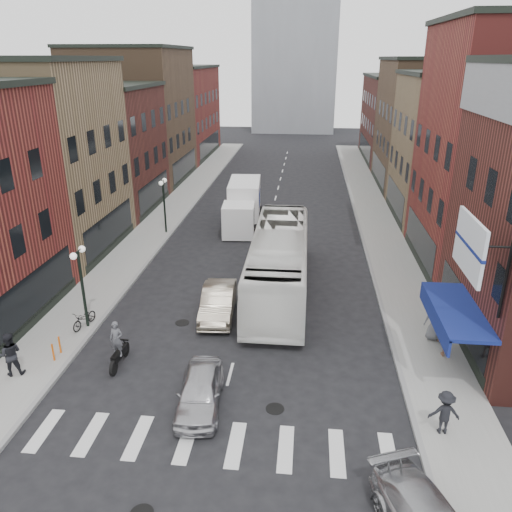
{
  "coord_description": "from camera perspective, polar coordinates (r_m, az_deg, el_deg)",
  "views": [
    {
      "loc": [
        2.87,
        -16.17,
        12.2
      ],
      "look_at": [
        0.5,
        6.61,
        3.07
      ],
      "focal_mm": 35.0,
      "sensor_mm": 36.0,
      "label": 1
    }
  ],
  "objects": [
    {
      "name": "motorcycle_rider",
      "position": [
        21.99,
        -15.55,
        -9.82
      ],
      "size": [
        0.6,
        2.07,
        2.11
      ],
      "rotation": [
        0.0,
        0.0,
        -0.07
      ],
      "color": "black",
      "rests_on": "ground"
    },
    {
      "name": "transit_bus",
      "position": [
        27.43,
        2.65,
        -0.64
      ],
      "size": [
        3.04,
        12.71,
        3.54
      ],
      "primitive_type": "imported",
      "rotation": [
        0.0,
        0.0,
        0.01
      ],
      "color": "white",
      "rests_on": "ground"
    },
    {
      "name": "awning_blue",
      "position": [
        21.83,
        21.49,
        -5.91
      ],
      "size": [
        1.8,
        5.0,
        0.78
      ],
      "color": "navy",
      "rests_on": "ground"
    },
    {
      "name": "bldg_left_far_b",
      "position": [
        67.89,
        -9.71,
        15.91
      ],
      "size": [
        10.3,
        16.2,
        11.3
      ],
      "color": "maroon",
      "rests_on": "ground"
    },
    {
      "name": "ped_left_solo",
      "position": [
        22.74,
        -26.3,
        -10.02
      ],
      "size": [
        1.04,
        0.83,
        1.87
      ],
      "primitive_type": "imported",
      "rotation": [
        0.0,
        0.0,
        3.52
      ],
      "color": "black",
      "rests_on": "sidewalk_left"
    },
    {
      "name": "ground",
      "position": [
        20.46,
        -3.42,
        -14.92
      ],
      "size": [
        160.0,
        160.0,
        0.0
      ],
      "primitive_type": "plane",
      "color": "black",
      "rests_on": "ground"
    },
    {
      "name": "bldg_left_mid_a",
      "position": [
        35.58,
        -24.7,
        10.0
      ],
      "size": [
        10.3,
        10.2,
        12.3
      ],
      "color": "olive",
      "rests_on": "ground"
    },
    {
      "name": "bike_rack",
      "position": [
        23.46,
        -21.85,
        -9.78
      ],
      "size": [
        0.08,
        0.68,
        0.8
      ],
      "color": "#D8590C",
      "rests_on": "sidewalk_left"
    },
    {
      "name": "curb_left",
      "position": [
        41.27,
        -8.19,
        4.32
      ],
      "size": [
        0.2,
        74.0,
        0.16
      ],
      "primitive_type": "cube",
      "color": "gray",
      "rests_on": "ground"
    },
    {
      "name": "streetlamp_near",
      "position": [
        24.46,
        -19.41,
        -1.89
      ],
      "size": [
        0.32,
        1.22,
        4.11
      ],
      "color": "black",
      "rests_on": "ground"
    },
    {
      "name": "bldg_left_far_a",
      "position": [
        54.48,
        -13.72,
        15.31
      ],
      "size": [
        10.3,
        12.2,
        13.3
      ],
      "color": "brown",
      "rests_on": "ground"
    },
    {
      "name": "box_truck",
      "position": [
        38.46,
        -1.5,
        5.79
      ],
      "size": [
        2.66,
        7.75,
        3.32
      ],
      "rotation": [
        0.0,
        0.0,
        0.07
      ],
      "color": "white",
      "rests_on": "ground"
    },
    {
      "name": "crosswalk_stripes",
      "position": [
        18.18,
        -5.02,
        -20.52
      ],
      "size": [
        12.0,
        2.2,
        0.01
      ],
      "primitive_type": "cube",
      "color": "silver",
      "rests_on": "ground"
    },
    {
      "name": "parked_bicycle",
      "position": [
        25.43,
        -19.03,
        -6.77
      ],
      "size": [
        0.94,
        1.72,
        0.85
      ],
      "primitive_type": "imported",
      "rotation": [
        0.0,
        0.0,
        -0.24
      ],
      "color": "black",
      "rests_on": "sidewalk_left"
    },
    {
      "name": "sedan_left_far",
      "position": [
        25.31,
        -4.36,
        -5.26
      ],
      "size": [
        1.86,
        4.58,
        1.48
      ],
      "primitive_type": "imported",
      "rotation": [
        0.0,
        0.0,
        0.07
      ],
      "color": "#B3A791",
      "rests_on": "ground"
    },
    {
      "name": "curb_right",
      "position": [
        40.28,
        11.57,
        3.66
      ],
      "size": [
        0.2,
        74.0,
        0.16
      ],
      "primitive_type": "cube",
      "color": "gray",
      "rests_on": "ground"
    },
    {
      "name": "bldg_right_far_b",
      "position": [
        66.66,
        16.97,
        14.77
      ],
      "size": [
        10.3,
        16.2,
        10.3
      ],
      "color": "#4D201B",
      "rests_on": "ground"
    },
    {
      "name": "ped_right_a",
      "position": [
        18.91,
        20.75,
        -16.38
      ],
      "size": [
        1.06,
        0.54,
        1.63
      ],
      "primitive_type": "imported",
      "rotation": [
        0.0,
        0.0,
        3.16
      ],
      "color": "black",
      "rests_on": "sidewalk_right"
    },
    {
      "name": "billboard_sign",
      "position": [
        18.63,
        23.45,
        0.87
      ],
      "size": [
        1.52,
        3.0,
        3.7
      ],
      "color": "black",
      "rests_on": "ground"
    },
    {
      "name": "ped_right_b",
      "position": [
        23.2,
        21.09,
        -9.0
      ],
      "size": [
        0.93,
        0.52,
        1.52
      ],
      "primitive_type": "imported",
      "rotation": [
        0.0,
        0.0,
        3.23
      ],
      "color": "#96664C",
      "rests_on": "sidewalk_right"
    },
    {
      "name": "bldg_right_far_a",
      "position": [
        52.93,
        19.75,
        13.96
      ],
      "size": [
        10.3,
        12.2,
        12.3
      ],
      "color": "brown",
      "rests_on": "ground"
    },
    {
      "name": "sedan_left_near",
      "position": [
        19.31,
        -6.44,
        -15.08
      ],
      "size": [
        1.9,
        4.06,
        1.34
      ],
      "primitive_type": "imported",
      "rotation": [
        0.0,
        0.0,
        0.08
      ],
      "color": "#B4B3B8",
      "rests_on": "ground"
    },
    {
      "name": "sidewalk_left",
      "position": [
        41.63,
        -10.2,
        4.45
      ],
      "size": [
        3.0,
        74.0,
        0.15
      ],
      "primitive_type": "cube",
      "color": "gray",
      "rests_on": "ground"
    },
    {
      "name": "sidewalk_right",
      "position": [
        40.44,
        13.7,
        3.66
      ],
      "size": [
        3.0,
        74.0,
        0.15
      ],
      "primitive_type": "cube",
      "color": "gray",
      "rests_on": "ground"
    },
    {
      "name": "bldg_right_mid_b",
      "position": [
        42.46,
        22.92,
        11.2
      ],
      "size": [
        10.3,
        10.2,
        11.3
      ],
      "color": "olive",
      "rests_on": "ground"
    },
    {
      "name": "bldg_left_mid_b",
      "position": [
        44.52,
        -18.17,
        11.58
      ],
      "size": [
        10.3,
        10.2,
        10.3
      ],
      "color": "#4D201B",
      "rests_on": "ground"
    },
    {
      "name": "ped_right_c",
      "position": [
        24.21,
        19.81,
        -6.94
      ],
      "size": [
        0.99,
        0.69,
        1.92
      ],
      "primitive_type": "imported",
      "rotation": [
        0.0,
        0.0,
        3.05
      ],
      "color": "#53555B",
      "rests_on": "sidewalk_right"
    },
    {
      "name": "streetlamp_far",
      "position": [
        36.86,
        -10.5,
        6.78
      ],
      "size": [
        0.32,
        1.22,
        4.11
      ],
      "color": "black",
      "rests_on": "ground"
    }
  ]
}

